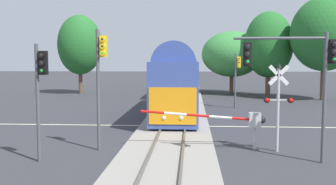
{
  "coord_description": "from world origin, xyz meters",
  "views": [
    {
      "loc": [
        1.1,
        -25.05,
        4.39
      ],
      "look_at": [
        -0.6,
        2.33,
        2.0
      ],
      "focal_mm": 41.28,
      "sensor_mm": 36.0,
      "label": 1
    }
  ],
  "objects_px": {
    "elm_centre_background": "(232,54)",
    "oak_far_right": "(269,45)",
    "crossing_gate_near": "(240,120)",
    "traffic_signal_median": "(100,70)",
    "commuter_train": "(181,74)",
    "crossing_signal_mast": "(278,98)",
    "traffic_signal_far_side": "(237,71)",
    "traffic_signal_near_right": "(299,65)",
    "pine_left_background": "(80,45)",
    "traffic_signal_near_left": "(40,83)",
    "maple_right_background": "(324,34)"
  },
  "relations": [
    {
      "from": "traffic_signal_far_side",
      "to": "elm_centre_background",
      "type": "xyz_separation_m",
      "value": [
        0.99,
        14.3,
        1.7
      ]
    },
    {
      "from": "traffic_signal_median",
      "to": "pine_left_background",
      "type": "bearing_deg",
      "value": 108.03
    },
    {
      "from": "commuter_train",
      "to": "crossing_gate_near",
      "type": "height_order",
      "value": "commuter_train"
    },
    {
      "from": "traffic_signal_near_left",
      "to": "traffic_signal_median",
      "type": "distance_m",
      "value": 3.05
    },
    {
      "from": "pine_left_background",
      "to": "traffic_signal_near_right",
      "type": "bearing_deg",
      "value": -59.6
    },
    {
      "from": "traffic_signal_near_right",
      "to": "crossing_gate_near",
      "type": "bearing_deg",
      "value": 131.89
    },
    {
      "from": "traffic_signal_far_side",
      "to": "maple_right_background",
      "type": "relative_size",
      "value": 0.45
    },
    {
      "from": "commuter_train",
      "to": "traffic_signal_near_right",
      "type": "height_order",
      "value": "traffic_signal_near_right"
    },
    {
      "from": "crossing_signal_mast",
      "to": "traffic_signal_far_side",
      "type": "distance_m",
      "value": 16.21
    },
    {
      "from": "crossing_gate_near",
      "to": "traffic_signal_median",
      "type": "bearing_deg",
      "value": -174.22
    },
    {
      "from": "crossing_gate_near",
      "to": "crossing_signal_mast",
      "type": "height_order",
      "value": "crossing_signal_mast"
    },
    {
      "from": "maple_right_background",
      "to": "elm_centre_background",
      "type": "relative_size",
      "value": 1.4
    },
    {
      "from": "traffic_signal_far_side",
      "to": "traffic_signal_median",
      "type": "bearing_deg",
      "value": -116.82
    },
    {
      "from": "maple_right_background",
      "to": "crossing_gate_near",
      "type": "bearing_deg",
      "value": -116.5
    },
    {
      "from": "commuter_train",
      "to": "crossing_gate_near",
      "type": "distance_m",
      "value": 22.47
    },
    {
      "from": "traffic_signal_median",
      "to": "traffic_signal_near_right",
      "type": "relative_size",
      "value": 1.05
    },
    {
      "from": "elm_centre_background",
      "to": "traffic_signal_far_side",
      "type": "bearing_deg",
      "value": -93.97
    },
    {
      "from": "traffic_signal_near_left",
      "to": "traffic_signal_median",
      "type": "height_order",
      "value": "traffic_signal_median"
    },
    {
      "from": "traffic_signal_near_left",
      "to": "traffic_signal_near_right",
      "type": "relative_size",
      "value": 0.91
    },
    {
      "from": "elm_centre_background",
      "to": "oak_far_right",
      "type": "height_order",
      "value": "oak_far_right"
    },
    {
      "from": "maple_right_background",
      "to": "oak_far_right",
      "type": "relative_size",
      "value": 1.11
    },
    {
      "from": "traffic_signal_median",
      "to": "traffic_signal_far_side",
      "type": "height_order",
      "value": "traffic_signal_median"
    },
    {
      "from": "commuter_train",
      "to": "traffic_signal_near_right",
      "type": "bearing_deg",
      "value": -77.23
    },
    {
      "from": "crossing_signal_mast",
      "to": "commuter_train",
      "type": "bearing_deg",
      "value": 102.88
    },
    {
      "from": "crossing_gate_near",
      "to": "crossing_signal_mast",
      "type": "bearing_deg",
      "value": -13.2
    },
    {
      "from": "traffic_signal_far_side",
      "to": "oak_far_right",
      "type": "xyz_separation_m",
      "value": [
        4.88,
        11.14,
        2.73
      ]
    },
    {
      "from": "commuter_train",
      "to": "pine_left_background",
      "type": "bearing_deg",
      "value": 151.55
    },
    {
      "from": "commuter_train",
      "to": "maple_right_background",
      "type": "xyz_separation_m",
      "value": [
        15.02,
        1.06,
        4.23
      ]
    },
    {
      "from": "crossing_signal_mast",
      "to": "elm_centre_background",
      "type": "height_order",
      "value": "elm_centre_background"
    },
    {
      "from": "oak_far_right",
      "to": "traffic_signal_near_right",
      "type": "bearing_deg",
      "value": -98.58
    },
    {
      "from": "traffic_signal_near_right",
      "to": "oak_far_right",
      "type": "height_order",
      "value": "oak_far_right"
    },
    {
      "from": "traffic_signal_near_right",
      "to": "maple_right_background",
      "type": "relative_size",
      "value": 0.5
    },
    {
      "from": "crossing_gate_near",
      "to": "elm_centre_background",
      "type": "relative_size",
      "value": 0.78
    },
    {
      "from": "crossing_signal_mast",
      "to": "traffic_signal_median",
      "type": "bearing_deg",
      "value": -178.14
    },
    {
      "from": "commuter_train",
      "to": "elm_centre_background",
      "type": "bearing_deg",
      "value": 52.48
    },
    {
      "from": "crossing_signal_mast",
      "to": "traffic_signal_near_right",
      "type": "height_order",
      "value": "traffic_signal_near_right"
    },
    {
      "from": "traffic_signal_near_left",
      "to": "elm_centre_background",
      "type": "bearing_deg",
      "value": 70.99
    },
    {
      "from": "traffic_signal_median",
      "to": "maple_right_background",
      "type": "relative_size",
      "value": 0.53
    },
    {
      "from": "traffic_signal_near_left",
      "to": "maple_right_background",
      "type": "xyz_separation_m",
      "value": [
        20.29,
        26.1,
        3.63
      ]
    },
    {
      "from": "maple_right_background",
      "to": "pine_left_background",
      "type": "relative_size",
      "value": 1.11
    },
    {
      "from": "crossing_gate_near",
      "to": "oak_far_right",
      "type": "distance_m",
      "value": 28.08
    },
    {
      "from": "maple_right_background",
      "to": "elm_centre_background",
      "type": "distance_m",
      "value": 11.45
    },
    {
      "from": "oak_far_right",
      "to": "crossing_gate_near",
      "type": "bearing_deg",
      "value": -103.64
    },
    {
      "from": "oak_far_right",
      "to": "commuter_train",
      "type": "bearing_deg",
      "value": -154.46
    },
    {
      "from": "crossing_signal_mast",
      "to": "pine_left_background",
      "type": "height_order",
      "value": "pine_left_background"
    },
    {
      "from": "traffic_signal_far_side",
      "to": "elm_centre_background",
      "type": "distance_m",
      "value": 14.43
    },
    {
      "from": "commuter_train",
      "to": "maple_right_background",
      "type": "height_order",
      "value": "maple_right_background"
    },
    {
      "from": "traffic_signal_near_left",
      "to": "oak_far_right",
      "type": "bearing_deg",
      "value": 62.91
    },
    {
      "from": "crossing_gate_near",
      "to": "oak_far_right",
      "type": "xyz_separation_m",
      "value": [
        6.53,
        26.93,
        4.58
      ]
    },
    {
      "from": "crossing_signal_mast",
      "to": "oak_far_right",
      "type": "distance_m",
      "value": 27.96
    }
  ]
}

